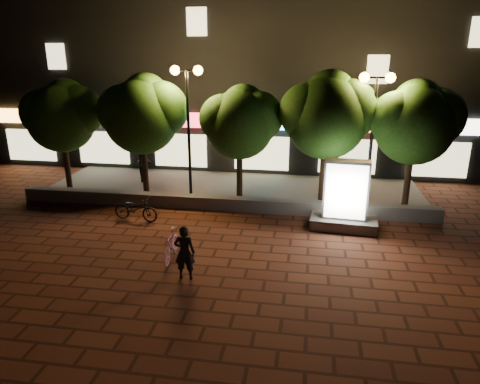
% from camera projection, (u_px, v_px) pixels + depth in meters
% --- Properties ---
extents(ground, '(80.00, 80.00, 0.00)m').
position_uv_depth(ground, '(194.00, 256.00, 13.00)').
color(ground, '#582A1B').
rests_on(ground, ground).
extents(retaining_wall, '(16.00, 0.45, 0.50)m').
position_uv_depth(retaining_wall, '(221.00, 203.00, 16.68)').
color(retaining_wall, '#625F5B').
rests_on(retaining_wall, ground).
extents(sidewalk, '(16.00, 5.00, 0.08)m').
position_uv_depth(sidewalk, '(232.00, 189.00, 19.09)').
color(sidewalk, '#625F5B').
rests_on(sidewalk, ground).
extents(building_block, '(28.00, 8.12, 11.30)m').
position_uv_depth(building_block, '(252.00, 65.00, 23.64)').
color(building_block, black).
rests_on(building_block, ground).
extents(tree_far_left, '(3.36, 2.80, 4.63)m').
position_uv_depth(tree_far_left, '(63.00, 114.00, 18.14)').
color(tree_far_left, black).
rests_on(tree_far_left, sidewalk).
extents(tree_left, '(3.60, 3.00, 4.89)m').
position_uv_depth(tree_left, '(143.00, 112.00, 17.57)').
color(tree_left, black).
rests_on(tree_left, sidewalk).
extents(tree_mid, '(3.24, 2.70, 4.50)m').
position_uv_depth(tree_mid, '(241.00, 120.00, 17.05)').
color(tree_mid, black).
rests_on(tree_mid, sidewalk).
extents(tree_right, '(3.72, 3.10, 5.07)m').
position_uv_depth(tree_right, '(328.00, 113.00, 16.45)').
color(tree_right, black).
rests_on(tree_right, sidewalk).
extents(tree_far_right, '(3.48, 2.90, 4.76)m').
position_uv_depth(tree_far_right, '(416.00, 120.00, 16.03)').
color(tree_far_right, black).
rests_on(tree_far_right, sidewalk).
extents(street_lamp_left, '(1.26, 0.36, 5.18)m').
position_uv_depth(street_lamp_left, '(187.00, 99.00, 16.85)').
color(street_lamp_left, black).
rests_on(street_lamp_left, sidewalk).
extents(street_lamp_right, '(1.26, 0.36, 4.98)m').
position_uv_depth(street_lamp_right, '(375.00, 106.00, 15.85)').
color(street_lamp_right, black).
rests_on(street_lamp_right, sidewalk).
extents(ad_kiosk, '(2.30, 1.30, 2.39)m').
position_uv_depth(ad_kiosk, '(345.00, 201.00, 14.72)').
color(ad_kiosk, '#625F5B').
rests_on(ad_kiosk, ground).
extents(scooter_pink, '(0.48, 1.49, 0.88)m').
position_uv_depth(scooter_pink, '(171.00, 245.00, 12.69)').
color(scooter_pink, '#DA8DC7').
rests_on(scooter_pink, ground).
extents(rider, '(0.57, 0.39, 1.52)m').
position_uv_depth(rider, '(185.00, 252.00, 11.50)').
color(rider, black).
rests_on(rider, ground).
extents(scooter_parked, '(1.78, 0.86, 0.90)m').
position_uv_depth(scooter_parked, '(136.00, 209.00, 15.54)').
color(scooter_parked, black).
rests_on(scooter_parked, ground).
extents(pedestrian, '(0.97, 1.08, 1.82)m').
position_uv_depth(pedestrian, '(145.00, 161.00, 19.92)').
color(pedestrian, black).
rests_on(pedestrian, sidewalk).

